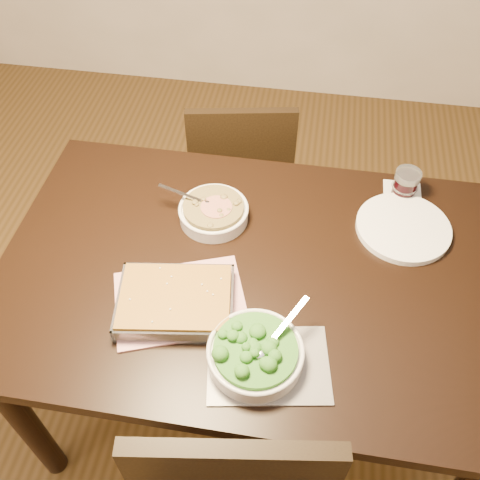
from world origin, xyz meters
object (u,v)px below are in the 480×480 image
Objects in this scene: table at (254,290)px; broccoli_bowl at (255,354)px; wine_tumbler at (406,183)px; stew_bowl at (214,212)px; baking_dish at (176,301)px; dinner_plate at (403,228)px; chair_far at (241,171)px.

broccoli_bowl is (0.04, -0.27, 0.13)m from table.
stew_bowl is at bearing -160.89° from wine_tumbler.
baking_dish is at bearing -96.19° from stew_bowl.
dinner_plate is (0.55, 0.04, -0.02)m from stew_bowl.
chair_far is (-0.19, 0.97, -0.32)m from broccoli_bowl.
broccoli_bowl is (0.19, -0.44, 0.00)m from stew_bowl.
table is 0.74m from chair_far.
baking_dish is (-0.03, -0.32, -0.00)m from stew_bowl.
chair_far is at bearing 138.35° from dinner_plate.
stew_bowl is (-0.15, 0.17, 0.12)m from table.
chair_far is at bearing 90.60° from stew_bowl.
baking_dish is at bearing -139.97° from table.
wine_tumbler is at bearing 33.10° from baking_dish.
stew_bowl is 0.28× the size of chair_far.
baking_dish is at bearing 77.62° from chair_far.
stew_bowl is 0.94× the size of broccoli_bowl.
dinner_plate is at bearing 127.94° from chair_far.
broccoli_bowl is 0.73m from wine_tumbler.
wine_tumbler is 0.15m from dinner_plate.
baking_dish is (-0.18, -0.15, 0.12)m from table.
broccoli_bowl reaches higher than chair_far.
baking_dish reaches higher than table.
baking_dish is at bearing -138.82° from wine_tumbler.
dinner_plate is at bearing -91.77° from wine_tumbler.
table is 0.27m from baking_dish.
stew_bowl is at bearing 112.91° from broccoli_bowl.
baking_dish is (-0.22, 0.12, -0.01)m from broccoli_bowl.
broccoli_bowl is 0.60m from dinner_plate.
stew_bowl is at bearing 130.94° from table.
dinner_plate is at bearing 53.04° from broccoli_bowl.
baking_dish is 0.78m from wine_tumbler.
broccoli_bowl is at bearing -126.96° from dinner_plate.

